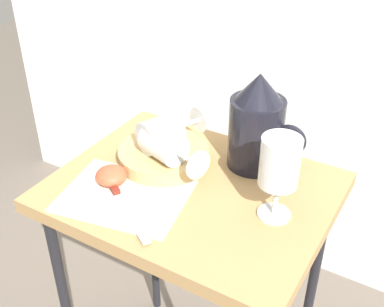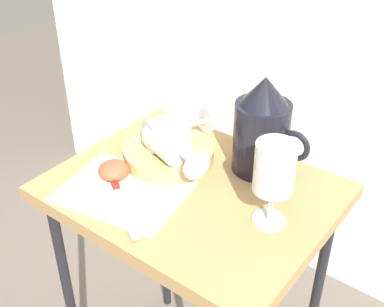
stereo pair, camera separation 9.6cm
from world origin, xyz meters
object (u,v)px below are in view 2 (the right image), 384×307
at_px(basket_tray, 169,154).
at_px(wine_glass_tipped_far, 168,143).
at_px(wine_glass_tipped_near, 168,132).
at_px(wine_glass_upright, 275,172).
at_px(pitcher, 262,134).
at_px(table, 192,214).
at_px(apple_half_left, 114,170).
at_px(knife, 117,188).

xyz_separation_m(basket_tray, wine_glass_tipped_far, (0.03, -0.03, 0.05)).
height_order(basket_tray, wine_glass_tipped_near, wine_glass_tipped_near).
bearing_deg(basket_tray, wine_glass_upright, -8.64).
distance_m(wine_glass_tipped_near, wine_glass_tipped_far, 0.04).
bearing_deg(pitcher, table, -118.29).
bearing_deg(wine_glass_tipped_near, apple_half_left, -109.14).
bearing_deg(knife, apple_half_left, 140.95).
bearing_deg(wine_glass_tipped_far, wine_glass_upright, -2.93).
bearing_deg(pitcher, apple_half_left, -135.33).
xyz_separation_m(wine_glass_tipped_far, knife, (-0.04, -0.12, -0.06)).
relative_size(wine_glass_tipped_near, knife, 0.77).
bearing_deg(knife, table, 44.77).
relative_size(wine_glass_upright, knife, 0.80).
xyz_separation_m(wine_glass_upright, wine_glass_tipped_far, (-0.25, 0.01, -0.04)).
distance_m(table, wine_glass_tipped_near, 0.18).
bearing_deg(wine_glass_upright, table, -179.48).
height_order(pitcher, wine_glass_tipped_far, pitcher).
height_order(wine_glass_tipped_near, apple_half_left, wine_glass_tipped_near).
height_order(basket_tray, pitcher, pitcher).
bearing_deg(apple_half_left, wine_glass_tipped_near, 70.86).
bearing_deg(wine_glass_tipped_far, apple_half_left, -127.92).
xyz_separation_m(wine_glass_tipped_near, knife, (-0.01, -0.16, -0.06)).
xyz_separation_m(apple_half_left, knife, (0.04, -0.03, -0.01)).
bearing_deg(wine_glass_tipped_near, wine_glass_tipped_far, -48.97).
bearing_deg(apple_half_left, pitcher, 44.67).
height_order(pitcher, knife, pitcher).
height_order(wine_glass_tipped_far, apple_half_left, wine_glass_tipped_far).
xyz_separation_m(wine_glass_upright, wine_glass_tipped_near, (-0.28, 0.05, -0.04)).
height_order(table, knife, knife).
height_order(basket_tray, apple_half_left, apple_half_left).
xyz_separation_m(table, pitcher, (0.08, 0.14, 0.16)).
relative_size(table, wine_glass_tipped_near, 4.29).
height_order(apple_half_left, knife, apple_half_left).
xyz_separation_m(table, wine_glass_upright, (0.18, 0.00, 0.19)).
xyz_separation_m(table, apple_half_left, (-0.15, -0.08, 0.10)).
distance_m(basket_tray, wine_glass_tipped_near, 0.05).
relative_size(wine_glass_upright, apple_half_left, 2.59).
xyz_separation_m(table, wine_glass_tipped_near, (-0.10, 0.05, 0.15)).
distance_m(basket_tray, wine_glass_tipped_far, 0.06).
height_order(wine_glass_upright, wine_glass_tipped_far, wine_glass_upright).
height_order(table, wine_glass_tipped_near, wine_glass_tipped_near).
xyz_separation_m(table, knife, (-0.11, -0.11, 0.08)).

